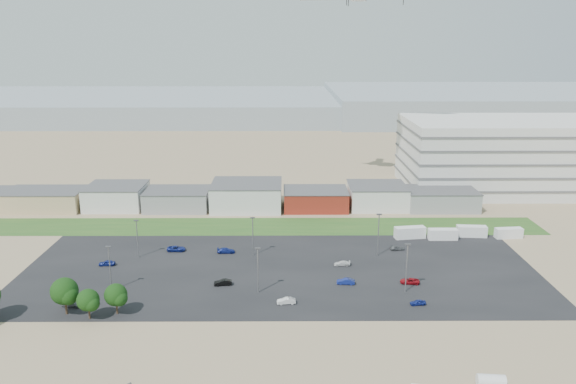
{
  "coord_description": "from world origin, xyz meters",
  "views": [
    {
      "loc": [
        6.25,
        -102.13,
        51.87
      ],
      "look_at": [
        6.94,
        22.0,
        18.4
      ],
      "focal_mm": 35.0,
      "sensor_mm": 36.0,
      "label": 1
    }
  ],
  "objects_px": {
    "parked_car_2": "(418,302)",
    "parked_car_6": "(226,250)",
    "parked_car_9": "(176,249)",
    "parked_car_10": "(72,304)",
    "box_trailer_a": "(410,232)",
    "parked_car_1": "(346,281)",
    "parked_car_4": "(223,282)",
    "parked_car_5": "(107,263)",
    "parked_car_0": "(410,281)",
    "parked_car_12": "(342,263)",
    "parked_car_13": "(286,301)",
    "parked_car_8": "(397,248)"
  },
  "relations": [
    {
      "from": "parked_car_8",
      "to": "parked_car_10",
      "type": "relative_size",
      "value": 0.92
    },
    {
      "from": "parked_car_0",
      "to": "parked_car_5",
      "type": "xyz_separation_m",
      "value": [
        -70.13,
        10.71,
        0.07
      ]
    },
    {
      "from": "parked_car_8",
      "to": "parked_car_13",
      "type": "xyz_separation_m",
      "value": [
        -28.59,
        -30.3,
        0.02
      ]
    },
    {
      "from": "parked_car_12",
      "to": "parked_car_6",
      "type": "bearing_deg",
      "value": -104.82
    },
    {
      "from": "parked_car_2",
      "to": "parked_car_8",
      "type": "relative_size",
      "value": 0.89
    },
    {
      "from": "box_trailer_a",
      "to": "parked_car_1",
      "type": "xyz_separation_m",
      "value": [
        -20.59,
        -29.93,
        -0.9
      ]
    },
    {
      "from": "parked_car_9",
      "to": "parked_car_10",
      "type": "height_order",
      "value": "parked_car_9"
    },
    {
      "from": "parked_car_2",
      "to": "parked_car_12",
      "type": "distance_m",
      "value": 24.72
    },
    {
      "from": "parked_car_0",
      "to": "parked_car_6",
      "type": "xyz_separation_m",
      "value": [
        -42.49,
        18.82,
        0.06
      ]
    },
    {
      "from": "parked_car_2",
      "to": "parked_car_5",
      "type": "xyz_separation_m",
      "value": [
        -69.56,
        21.11,
        0.11
      ]
    },
    {
      "from": "parked_car_0",
      "to": "parked_car_13",
      "type": "xyz_separation_m",
      "value": [
        -27.32,
        -9.71,
        0.05
      ]
    },
    {
      "from": "parked_car_2",
      "to": "parked_car_9",
      "type": "relative_size",
      "value": 0.68
    },
    {
      "from": "parked_car_6",
      "to": "parked_car_4",
      "type": "bearing_deg",
      "value": -178.39
    },
    {
      "from": "parked_car_2",
      "to": "parked_car_6",
      "type": "xyz_separation_m",
      "value": [
        -41.92,
        29.22,
        0.1
      ]
    },
    {
      "from": "parked_car_2",
      "to": "parked_car_9",
      "type": "xyz_separation_m",
      "value": [
        -54.78,
        30.57,
        0.11
      ]
    },
    {
      "from": "parked_car_5",
      "to": "parked_car_12",
      "type": "bearing_deg",
      "value": 89.25
    },
    {
      "from": "parked_car_13",
      "to": "parked_car_0",
      "type": "bearing_deg",
      "value": 104.48
    },
    {
      "from": "parked_car_10",
      "to": "parked_car_4",
      "type": "bearing_deg",
      "value": -64.24
    },
    {
      "from": "parked_car_6",
      "to": "box_trailer_a",
      "type": "bearing_deg",
      "value": -79.52
    },
    {
      "from": "box_trailer_a",
      "to": "parked_car_9",
      "type": "relative_size",
      "value": 1.77
    },
    {
      "from": "parked_car_2",
      "to": "parked_car_4",
      "type": "xyz_separation_m",
      "value": [
        -40.67,
        9.75,
        0.1
      ]
    },
    {
      "from": "parked_car_0",
      "to": "parked_car_12",
      "type": "relative_size",
      "value": 1.09
    },
    {
      "from": "parked_car_13",
      "to": "parked_car_2",
      "type": "bearing_deg",
      "value": 83.44
    },
    {
      "from": "parked_car_6",
      "to": "parked_car_10",
      "type": "distance_m",
      "value": 40.89
    },
    {
      "from": "parked_car_8",
      "to": "parked_car_9",
      "type": "relative_size",
      "value": 0.76
    },
    {
      "from": "parked_car_10",
      "to": "parked_car_13",
      "type": "relative_size",
      "value": 1.02
    },
    {
      "from": "parked_car_9",
      "to": "parked_car_4",
      "type": "bearing_deg",
      "value": -146.49
    },
    {
      "from": "parked_car_0",
      "to": "parked_car_5",
      "type": "bearing_deg",
      "value": -91.97
    },
    {
      "from": "parked_car_4",
      "to": "parked_car_8",
      "type": "height_order",
      "value": "parked_car_4"
    },
    {
      "from": "parked_car_12",
      "to": "parked_car_10",
      "type": "bearing_deg",
      "value": -67.94
    },
    {
      "from": "box_trailer_a",
      "to": "parked_car_12",
      "type": "height_order",
      "value": "box_trailer_a"
    },
    {
      "from": "parked_car_1",
      "to": "parked_car_0",
      "type": "bearing_deg",
      "value": 95.59
    },
    {
      "from": "parked_car_9",
      "to": "parked_car_0",
      "type": "bearing_deg",
      "value": -110.65
    },
    {
      "from": "parked_car_12",
      "to": "parked_car_1",
      "type": "bearing_deg",
      "value": 0.29
    },
    {
      "from": "parked_car_8",
      "to": "parked_car_2",
      "type": "bearing_deg",
      "value": 169.17
    },
    {
      "from": "parked_car_13",
      "to": "parked_car_9",
      "type": "bearing_deg",
      "value": -141.92
    },
    {
      "from": "parked_car_9",
      "to": "parked_car_10",
      "type": "xyz_separation_m",
      "value": [
        -15.37,
        -30.94,
        -0.09
      ]
    },
    {
      "from": "parked_car_9",
      "to": "parked_car_12",
      "type": "relative_size",
      "value": 1.21
    },
    {
      "from": "box_trailer_a",
      "to": "parked_car_6",
      "type": "distance_m",
      "value": 50.11
    },
    {
      "from": "box_trailer_a",
      "to": "parked_car_2",
      "type": "relative_size",
      "value": 2.6
    },
    {
      "from": "parked_car_10",
      "to": "parked_car_13",
      "type": "bearing_deg",
      "value": -81.8
    },
    {
      "from": "parked_car_6",
      "to": "parked_car_8",
      "type": "relative_size",
      "value": 1.24
    },
    {
      "from": "parked_car_1",
      "to": "parked_car_12",
      "type": "bearing_deg",
      "value": -176.64
    },
    {
      "from": "parked_car_1",
      "to": "parked_car_9",
      "type": "xyz_separation_m",
      "value": [
        -41.16,
        20.39,
        -0.0
      ]
    },
    {
      "from": "box_trailer_a",
      "to": "parked_car_2",
      "type": "bearing_deg",
      "value": -108.66
    },
    {
      "from": "box_trailer_a",
      "to": "parked_car_2",
      "type": "height_order",
      "value": "box_trailer_a"
    },
    {
      "from": "parked_car_9",
      "to": "parked_car_12",
      "type": "bearing_deg",
      "value": -103.91
    },
    {
      "from": "box_trailer_a",
      "to": "parked_car_10",
      "type": "relative_size",
      "value": 2.13
    },
    {
      "from": "parked_car_0",
      "to": "parked_car_4",
      "type": "bearing_deg",
      "value": -82.39
    },
    {
      "from": "parked_car_4",
      "to": "parked_car_10",
      "type": "bearing_deg",
      "value": -77.97
    }
  ]
}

